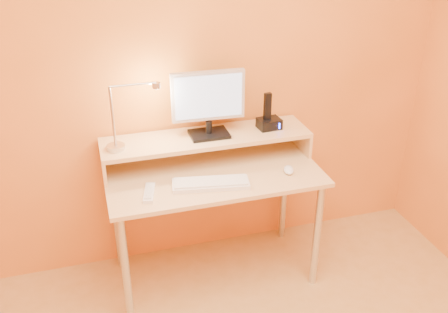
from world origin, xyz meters
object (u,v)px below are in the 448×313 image
object	(u,v)px
phone_dock	(269,123)
lamp_base	(116,147)
monitor_panel	(208,96)
remote_control	(149,193)
keyboard	(211,184)
mouse	(289,170)

from	to	relation	value
phone_dock	lamp_base	bearing A→B (deg)	177.47
monitor_panel	remote_control	xyz separation A→B (m)	(-0.40, -0.29, -0.39)
monitor_panel	keyboard	bearing A→B (deg)	-100.36
remote_control	mouse	bearing A→B (deg)	14.24
lamp_base	mouse	xyz separation A→B (m)	(0.92, -0.24, -0.16)
lamp_base	phone_dock	size ratio (longest dim) A/B	0.77
monitor_panel	lamp_base	distance (m)	0.58
lamp_base	keyboard	bearing A→B (deg)	-29.18
phone_dock	remote_control	distance (m)	0.83
keyboard	monitor_panel	bearing A→B (deg)	86.90
phone_dock	keyboard	distance (m)	0.55
phone_dock	mouse	bearing A→B (deg)	-89.68
phone_dock	remote_control	bearing A→B (deg)	-164.34
keyboard	remote_control	bearing A→B (deg)	-171.34
lamp_base	remote_control	bearing A→B (deg)	-62.43
keyboard	remote_control	world-z (taller)	keyboard
keyboard	mouse	distance (m)	0.46
phone_dock	remote_control	size ratio (longest dim) A/B	0.70
remote_control	lamp_base	bearing A→B (deg)	130.92
monitor_panel	remote_control	bearing A→B (deg)	-141.32
monitor_panel	remote_control	size ratio (longest dim) A/B	2.22
mouse	lamp_base	bearing A→B (deg)	-177.35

